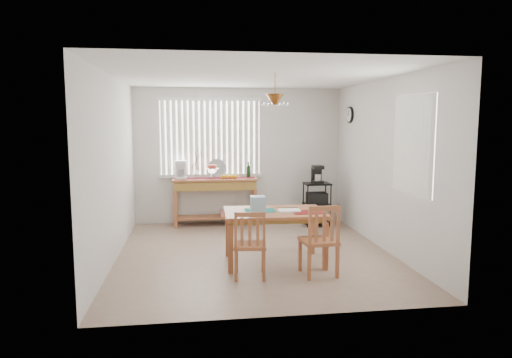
{
  "coord_description": "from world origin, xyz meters",
  "views": [
    {
      "loc": [
        -0.88,
        -6.57,
        1.95
      ],
      "look_at": [
        0.1,
        0.55,
        1.05
      ],
      "focal_mm": 32.0,
      "sensor_mm": 36.0,
      "label": 1
    }
  ],
  "objects": [
    {
      "name": "sideboard",
      "position": [
        -0.47,
        2.01,
        0.67
      ],
      "size": [
        1.59,
        0.45,
        0.89
      ],
      "color": "#AC623A",
      "rests_on": "ground"
    },
    {
      "name": "dining_table",
      "position": [
        0.21,
        -0.49,
        0.65
      ],
      "size": [
        1.39,
        0.92,
        0.73
      ],
      "color": "#AC623A",
      "rests_on": "ground"
    },
    {
      "name": "room_shell",
      "position": [
        0.0,
        0.02,
        1.69
      ],
      "size": [
        4.2,
        4.7,
        2.7
      ],
      "color": "silver",
      "rests_on": "ground"
    },
    {
      "name": "chair_left",
      "position": [
        -0.2,
        -1.07,
        0.43
      ],
      "size": [
        0.45,
        0.45,
        0.87
      ],
      "color": "#AC623A",
      "rests_on": "ground"
    },
    {
      "name": "table_items",
      "position": [
        0.08,
        -0.6,
        0.82
      ],
      "size": [
        1.05,
        0.52,
        0.23
      ],
      "color": "#136D61",
      "rests_on": "dining_table"
    },
    {
      "name": "cart_items",
      "position": [
        1.42,
        1.7,
        0.97
      ],
      "size": [
        0.19,
        0.23,
        0.33
      ],
      "color": "black",
      "rests_on": "wire_cart"
    },
    {
      "name": "chair_right",
      "position": [
        0.69,
        -1.1,
        0.46
      ],
      "size": [
        0.46,
        0.46,
        0.93
      ],
      "color": "#AC623A",
      "rests_on": "ground"
    },
    {
      "name": "wire_cart",
      "position": [
        1.42,
        1.69,
        0.49
      ],
      "size": [
        0.48,
        0.38,
        0.81
      ],
      "color": "black",
      "rests_on": "ground"
    },
    {
      "name": "ground",
      "position": [
        0.0,
        0.0,
        -0.01
      ],
      "size": [
        4.0,
        4.5,
        0.01
      ],
      "primitive_type": "cube",
      "color": "gray"
    },
    {
      "name": "sideboard_items",
      "position": [
        -0.72,
        2.02,
        1.03
      ],
      "size": [
        1.51,
        0.38,
        0.68
      ],
      "color": "maroon",
      "rests_on": "sideboard"
    }
  ]
}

